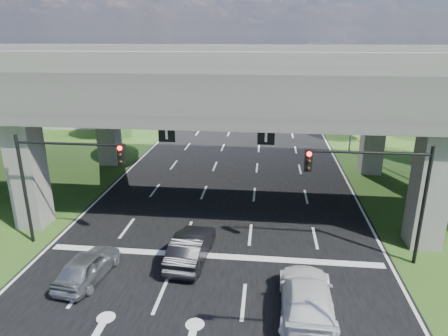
% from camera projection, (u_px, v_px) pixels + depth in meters
% --- Properties ---
extents(ground, '(160.00, 160.00, 0.00)m').
position_uv_depth(ground, '(202.00, 299.00, 17.06)').
color(ground, '#304F19').
rests_on(ground, ground).
extents(road, '(18.00, 120.00, 0.03)m').
position_uv_depth(road, '(226.00, 205.00, 26.48)').
color(road, black).
rests_on(road, ground).
extents(overpass, '(80.00, 15.00, 10.00)m').
position_uv_depth(overpass, '(229.00, 81.00, 25.85)').
color(overpass, '#363331').
rests_on(overpass, ground).
extents(warehouse, '(20.00, 10.00, 4.00)m').
position_uv_depth(warehouse, '(48.00, 105.00, 52.11)').
color(warehouse, '#9E9E99').
rests_on(warehouse, ground).
extents(signal_right, '(5.76, 0.54, 6.00)m').
position_uv_depth(signal_right, '(379.00, 183.00, 18.63)').
color(signal_right, black).
rests_on(signal_right, ground).
extents(signal_left, '(5.76, 0.54, 6.00)m').
position_uv_depth(signal_left, '(61.00, 171.00, 20.26)').
color(signal_left, black).
rests_on(signal_left, ground).
extents(streetlight_far, '(3.38, 0.25, 10.00)m').
position_uv_depth(streetlight_far, '(351.00, 91.00, 36.78)').
color(streetlight_far, gray).
rests_on(streetlight_far, ground).
extents(streetlight_beyond, '(3.38, 0.25, 10.00)m').
position_uv_depth(streetlight_beyond, '(327.00, 74.00, 51.86)').
color(streetlight_beyond, gray).
rests_on(streetlight_beyond, ground).
extents(tree_left_near, '(4.50, 4.50, 7.80)m').
position_uv_depth(tree_left_near, '(109.00, 95.00, 41.48)').
color(tree_left_near, black).
rests_on(tree_left_near, ground).
extents(tree_left_mid, '(3.91, 3.90, 6.76)m').
position_uv_depth(tree_left_mid, '(111.00, 90.00, 49.54)').
color(tree_left_mid, black).
rests_on(tree_left_mid, ground).
extents(tree_left_far, '(4.80, 4.80, 8.32)m').
position_uv_depth(tree_left_far, '(159.00, 76.00, 56.36)').
color(tree_left_far, black).
rests_on(tree_left_far, ground).
extents(tree_right_near, '(4.20, 4.20, 7.28)m').
position_uv_depth(tree_right_near, '(372.00, 99.00, 40.67)').
color(tree_right_near, black).
rests_on(tree_right_near, ground).
extents(tree_right_mid, '(3.91, 3.90, 6.76)m').
position_uv_depth(tree_right_mid, '(381.00, 92.00, 48.00)').
color(tree_right_mid, black).
rests_on(tree_right_mid, ground).
extents(tree_right_far, '(4.50, 4.50, 7.80)m').
position_uv_depth(tree_right_far, '(337.00, 79.00, 55.76)').
color(tree_right_far, black).
rests_on(tree_right_far, ground).
extents(car_silver, '(2.08, 4.12, 1.34)m').
position_uv_depth(car_silver, '(88.00, 266.00, 18.22)').
color(car_silver, '#B0B3B8').
rests_on(car_silver, road).
extents(car_dark, '(1.89, 4.61, 1.49)m').
position_uv_depth(car_dark, '(191.00, 247.00, 19.74)').
color(car_dark, black).
rests_on(car_dark, road).
extents(car_white, '(2.24, 5.26, 1.51)m').
position_uv_depth(car_white, '(307.00, 298.00, 15.86)').
color(car_white, white).
rests_on(car_white, road).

